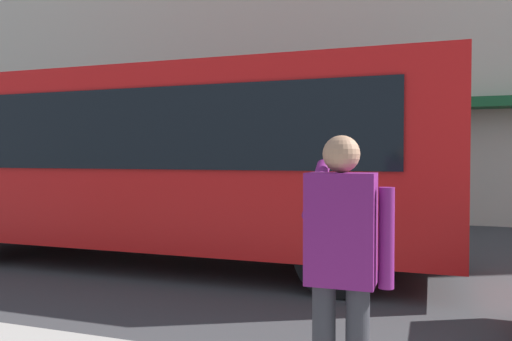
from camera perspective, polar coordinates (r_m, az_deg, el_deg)
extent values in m
plane|color=#38383A|center=(7.66, 3.62, -11.40)|extent=(60.00, 60.00, 0.00)
cube|color=#19592D|center=(13.54, 25.65, 6.87)|extent=(4.40, 1.10, 0.24)
cube|color=red|center=(8.32, -10.37, 1.41)|extent=(9.00, 2.50, 2.60)
cube|color=black|center=(7.26, -15.32, 4.52)|extent=(7.60, 0.06, 1.10)
cylinder|color=black|center=(11.02, -21.19, -4.88)|extent=(1.00, 0.28, 1.00)
cylinder|color=black|center=(8.50, 11.61, -6.71)|extent=(1.00, 0.28, 1.00)
cylinder|color=black|center=(6.35, 8.95, -9.53)|extent=(1.00, 0.28, 1.00)
cube|color=#6B1960|center=(3.04, 9.55, -6.49)|extent=(0.40, 0.24, 0.66)
sphere|color=#A87A5B|center=(3.01, 9.59, 1.84)|extent=(0.22, 0.22, 0.22)
cylinder|color=#6B1960|center=(3.01, 14.47, -7.36)|extent=(0.09, 0.09, 0.58)
cylinder|color=#6B1960|center=(3.21, 6.87, -2.10)|extent=(0.09, 0.48, 0.37)
cube|color=black|center=(3.32, 8.75, 1.48)|extent=(0.07, 0.01, 0.14)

